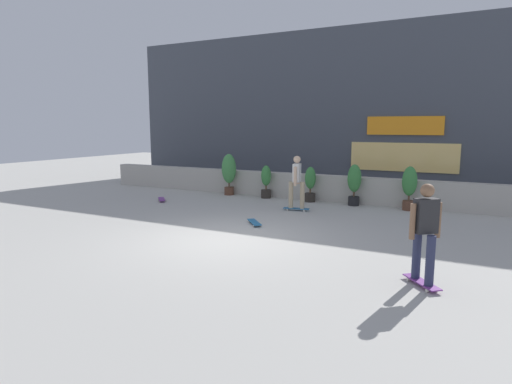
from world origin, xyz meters
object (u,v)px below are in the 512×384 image
potted_plant_0 (229,171)px  potted_plant_3 (354,182)px  potted_plant_2 (310,183)px  potted_plant_4 (409,185)px  skater_by_wall_right (297,180)px  skateboard_aside (254,222)px  potted_plant_1 (266,181)px  skateboard_near_camera (162,199)px  skater_far_left (425,230)px

potted_plant_0 → potted_plant_3: (4.77, 0.00, -0.14)m
potted_plant_2 → potted_plant_4: potted_plant_4 is taller
potted_plant_3 → potted_plant_4: potted_plant_4 is taller
potted_plant_2 → skater_by_wall_right: (0.16, -1.66, 0.30)m
potted_plant_4 → skateboard_aside: bearing=-130.5°
potted_plant_1 → skateboard_near_camera: potted_plant_1 is taller
potted_plant_0 → skateboard_aside: (3.13, -3.93, -0.85)m
skater_by_wall_right → potted_plant_0: bearing=154.0°
potted_plant_1 → skater_by_wall_right: bearing=-41.9°
skater_far_left → potted_plant_0: bearing=139.2°
potted_plant_1 → potted_plant_2: bearing=0.0°
potted_plant_2 → potted_plant_4: 3.24m
potted_plant_4 → skater_by_wall_right: (-3.07, -1.66, 0.16)m
potted_plant_3 → potted_plant_4: bearing=0.0°
potted_plant_3 → skater_far_left: 7.16m
potted_plant_2 → skater_by_wall_right: 1.70m
potted_plant_2 → skater_far_left: bearing=-56.5°
potted_plant_0 → potted_plant_2: bearing=0.0°
potted_plant_1 → skateboard_aside: bearing=-68.3°
potted_plant_2 → skateboard_aside: size_ratio=1.66×
skater_by_wall_right → skateboard_near_camera: 4.94m
potted_plant_0 → skater_far_left: 10.05m
skateboard_near_camera → skateboard_aside: (4.54, -1.71, 0.00)m
potted_plant_3 → skateboard_near_camera: size_ratio=1.88×
potted_plant_1 → skateboard_near_camera: size_ratio=1.64×
potted_plant_1 → skateboard_near_camera: 3.75m
skater_by_wall_right → skateboard_aside: 2.45m
potted_plant_4 → potted_plant_3: bearing=180.0°
skateboard_aside → potted_plant_0: bearing=128.5°
skateboard_near_camera → skateboard_aside: size_ratio=0.99×
potted_plant_1 → skater_far_left: bearing=-47.4°
skater_by_wall_right → skateboard_aside: bearing=-97.2°
potted_plant_4 → skater_far_left: skater_far_left is taller
potted_plant_4 → potted_plant_0: bearing=-180.0°
potted_plant_3 → skateboard_aside: potted_plant_3 is taller
potted_plant_0 → potted_plant_3: 4.77m
potted_plant_4 → potted_plant_2: bearing=180.0°
skater_far_left → skater_by_wall_right: bearing=130.5°
potted_plant_2 → potted_plant_3: (1.52, 0.00, 0.13)m
potted_plant_2 → potted_plant_3: size_ratio=0.89×
potted_plant_2 → skateboard_near_camera: potted_plant_2 is taller
potted_plant_4 → skateboard_near_camera: (-7.90, -2.22, -0.71)m
skater_by_wall_right → skateboard_near_camera: bearing=-173.4°
potted_plant_0 → potted_plant_3: bearing=0.0°
potted_plant_0 → skater_by_wall_right: skater_by_wall_right is taller
skateboard_aside → skater_by_wall_right: bearing=82.8°
potted_plant_2 → potted_plant_4: bearing=0.0°
potted_plant_1 → skateboard_aside: (1.57, -3.93, -0.56)m
potted_plant_1 → skateboard_aside: potted_plant_1 is taller
skateboard_near_camera → skateboard_aside: bearing=-20.6°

